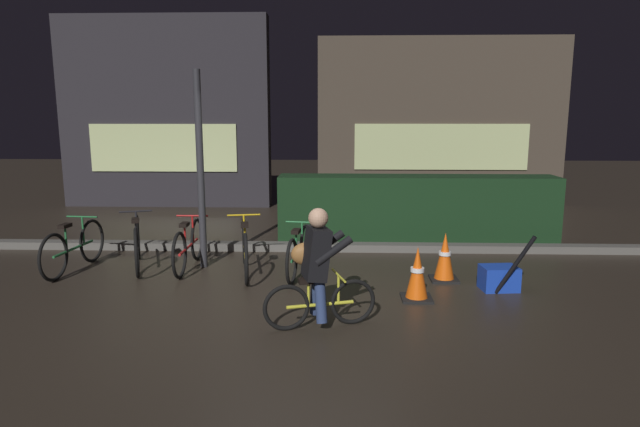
{
  "coord_description": "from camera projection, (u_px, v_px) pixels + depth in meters",
  "views": [
    {
      "loc": [
        0.44,
        -6.26,
        2.15
      ],
      "look_at": [
        0.2,
        0.6,
        0.9
      ],
      "focal_mm": 30.34,
      "sensor_mm": 36.0,
      "label": 1
    }
  ],
  "objects": [
    {
      "name": "ground_plane",
      "position": [
        302.0,
        295.0,
        6.55
      ],
      "size": [
        40.0,
        40.0,
        0.0
      ],
      "primitive_type": "plane",
      "color": "#2D261E"
    },
    {
      "name": "sidewalk_curb",
      "position": [
        311.0,
        247.0,
        8.7
      ],
      "size": [
        12.0,
        0.24,
        0.12
      ],
      "primitive_type": "cube",
      "color": "#56544F",
      "rests_on": "ground"
    },
    {
      "name": "hedge_row",
      "position": [
        416.0,
        208.0,
        9.44
      ],
      "size": [
        4.8,
        0.7,
        1.12
      ],
      "primitive_type": "cube",
      "color": "black",
      "rests_on": "ground"
    },
    {
      "name": "storefront_left",
      "position": [
        165.0,
        113.0,
        12.67
      ],
      "size": [
        4.9,
        0.54,
        4.4
      ],
      "color": "#262328",
      "rests_on": "ground"
    },
    {
      "name": "storefront_right",
      "position": [
        440.0,
        122.0,
        13.17
      ],
      "size": [
        5.95,
        0.54,
        3.99
      ],
      "color": "#42382D",
      "rests_on": "ground"
    },
    {
      "name": "street_post",
      "position": [
        200.0,
        171.0,
        7.53
      ],
      "size": [
        0.1,
        0.1,
        2.77
      ],
      "primitive_type": "cylinder",
      "color": "#2D2D33",
      "rests_on": "ground"
    },
    {
      "name": "parked_bike_leftmost",
      "position": [
        74.0,
        247.0,
        7.52
      ],
      "size": [
        0.46,
        1.59,
        0.73
      ],
      "rotation": [
        0.0,
        0.0,
        1.49
      ],
      "color": "black",
      "rests_on": "ground"
    },
    {
      "name": "parked_bike_left_mid",
      "position": [
        137.0,
        243.0,
        7.69
      ],
      "size": [
        0.62,
        1.61,
        0.78
      ],
      "rotation": [
        0.0,
        0.0,
        1.91
      ],
      "color": "black",
      "rests_on": "ground"
    },
    {
      "name": "parked_bike_center_left",
      "position": [
        189.0,
        246.0,
        7.65
      ],
      "size": [
        0.46,
        1.57,
        0.73
      ],
      "rotation": [
        0.0,
        0.0,
        1.58
      ],
      "color": "black",
      "rests_on": "ground"
    },
    {
      "name": "parked_bike_center_right",
      "position": [
        245.0,
        248.0,
        7.39
      ],
      "size": [
        0.47,
        1.67,
        0.78
      ],
      "rotation": [
        0.0,
        0.0,
        1.77
      ],
      "color": "black",
      "rests_on": "ground"
    },
    {
      "name": "parked_bike_right_mid",
      "position": [
        299.0,
        252.0,
        7.35
      ],
      "size": [
        0.46,
        1.5,
        0.69
      ],
      "rotation": [
        0.0,
        0.0,
        1.44
      ],
      "color": "black",
      "rests_on": "ground"
    },
    {
      "name": "traffic_cone_near",
      "position": [
        417.0,
        274.0,
        6.35
      ],
      "size": [
        0.36,
        0.36,
        0.64
      ],
      "color": "black",
      "rests_on": "ground"
    },
    {
      "name": "traffic_cone_far",
      "position": [
        445.0,
        257.0,
        7.09
      ],
      "size": [
        0.36,
        0.36,
        0.64
      ],
      "color": "black",
      "rests_on": "ground"
    },
    {
      "name": "blue_crate",
      "position": [
        499.0,
        278.0,
        6.74
      ],
      "size": [
        0.47,
        0.36,
        0.3
      ],
      "primitive_type": "cube",
      "rotation": [
        0.0,
        0.0,
        0.1
      ],
      "color": "#193DB7",
      "rests_on": "ground"
    },
    {
      "name": "cyclist",
      "position": [
        317.0,
        268.0,
        5.48
      ],
      "size": [
        1.15,
        0.5,
        1.25
      ],
      "rotation": [
        0.0,
        0.0,
        0.29
      ],
      "color": "black",
      "rests_on": "ground"
    },
    {
      "name": "closed_umbrella",
      "position": [
        515.0,
        265.0,
        6.44
      ],
      "size": [
        0.42,
        0.26,
        0.77
      ],
      "primitive_type": "cylinder",
      "rotation": [
        0.0,
        0.5,
        5.79
      ],
      "color": "black",
      "rests_on": "ground"
    }
  ]
}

